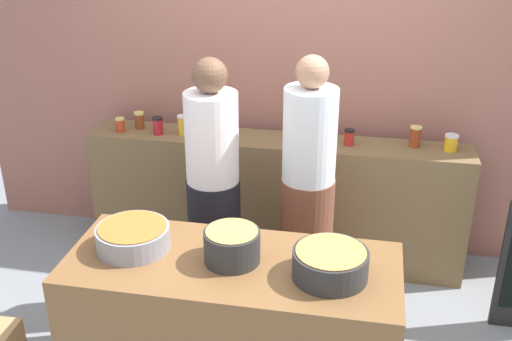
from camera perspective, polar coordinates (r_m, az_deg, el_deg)
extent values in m
cube|color=#A16556|center=(4.49, 2.71, 11.02)|extent=(4.80, 0.12, 3.00)
cube|color=brown|center=(4.52, 1.80, -2.73)|extent=(2.70, 0.36, 0.95)
cube|color=brown|center=(3.40, -2.14, -14.31)|extent=(1.70, 0.70, 0.84)
cylinder|color=#B93A1F|center=(4.56, -12.40, 4.05)|extent=(0.06, 0.06, 0.09)
cylinder|color=#D6C666|center=(4.54, -12.46, 4.67)|extent=(0.07, 0.07, 0.01)
cylinder|color=brown|center=(4.59, -10.69, 4.48)|extent=(0.07, 0.07, 0.11)
cylinder|color=#D6C666|center=(4.57, -10.75, 5.21)|extent=(0.07, 0.07, 0.02)
cylinder|color=#AA1E26|center=(4.46, -9.03, 4.02)|extent=(0.07, 0.07, 0.11)
cylinder|color=black|center=(4.44, -9.08, 4.78)|extent=(0.08, 0.08, 0.01)
cylinder|color=gold|center=(4.42, -6.73, 4.10)|extent=(0.08, 0.08, 0.13)
cylinder|color=silver|center=(4.40, -6.78, 4.97)|extent=(0.08, 0.08, 0.01)
cylinder|color=brown|center=(4.34, 4.54, 3.68)|extent=(0.07, 0.07, 0.11)
cylinder|color=silver|center=(4.32, 4.57, 4.47)|extent=(0.07, 0.07, 0.01)
cylinder|color=red|center=(4.26, 8.58, 2.96)|extent=(0.07, 0.07, 0.10)
cylinder|color=black|center=(4.24, 8.62, 3.66)|extent=(0.07, 0.07, 0.01)
cylinder|color=maroon|center=(4.31, 14.47, 2.96)|extent=(0.07, 0.07, 0.13)
cylinder|color=#D6C666|center=(4.29, 14.57, 3.86)|extent=(0.08, 0.08, 0.01)
cylinder|color=gold|center=(4.32, 17.53, 2.38)|extent=(0.09, 0.09, 0.10)
cylinder|color=silver|center=(4.30, 17.62, 3.07)|extent=(0.09, 0.09, 0.01)
cylinder|color=gray|center=(3.30, -11.26, -6.08)|extent=(0.38, 0.38, 0.12)
cylinder|color=#B06A2B|center=(3.26, -11.35, -5.11)|extent=(0.35, 0.35, 0.00)
cylinder|color=#2D2D2D|center=(3.12, -2.29, -6.97)|extent=(0.29, 0.29, 0.17)
cylinder|color=tan|center=(3.08, -2.31, -5.58)|extent=(0.26, 0.26, 0.00)
cylinder|color=#2D2D2D|center=(3.02, 6.85, -8.58)|extent=(0.37, 0.37, 0.14)
cylinder|color=#BD8A49|center=(2.98, 6.92, -7.39)|extent=(0.34, 0.34, 0.00)
cylinder|color=black|center=(4.03, -3.80, -6.77)|extent=(0.34, 0.34, 0.91)
cylinder|color=white|center=(3.70, -4.11, 3.01)|extent=(0.32, 0.32, 0.56)
sphere|color=brown|center=(3.58, -4.29, 8.74)|extent=(0.21, 0.21, 0.21)
cylinder|color=brown|center=(4.00, 4.59, -6.87)|extent=(0.34, 0.34, 0.94)
cylinder|color=white|center=(3.67, 4.99, 3.26)|extent=(0.32, 0.32, 0.57)
sphere|color=tan|center=(3.55, 5.22, 9.05)|extent=(0.19, 0.19, 0.19)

